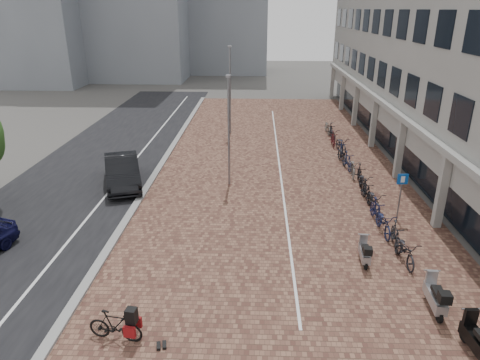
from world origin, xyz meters
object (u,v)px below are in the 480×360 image
object	(u,v)px
car_dark	(122,171)
scooter_back	(435,295)
hero_bike	(115,325)
scooter_front	(365,251)
scooter_mid	(480,341)
parking_sign	(401,190)

from	to	relation	value
car_dark	scooter_back	world-z (taller)	car_dark
car_dark	hero_bike	bearing A→B (deg)	-93.66
scooter_front	scooter_back	xyz separation A→B (m)	(1.60, -2.75, 0.08)
scooter_mid	scooter_back	bearing A→B (deg)	97.59
hero_bike	scooter_front	size ratio (longest dim) A/B	1.21
car_dark	scooter_mid	world-z (taller)	car_dark
hero_bike	scooter_back	distance (m)	9.92
scooter_front	scooter_back	distance (m)	3.18
hero_bike	scooter_mid	distance (m)	10.19
scooter_front	scooter_mid	distance (m)	5.21
car_dark	scooter_mid	xyz separation A→B (m)	(13.46, -12.14, -0.21)
car_dark	scooter_front	bearing A→B (deg)	-51.81
hero_bike	parking_sign	world-z (taller)	parking_sign
scooter_front	scooter_back	bearing A→B (deg)	-55.11
car_dark	scooter_mid	size ratio (longest dim) A/B	2.80
car_dark	hero_bike	world-z (taller)	car_dark
scooter_front	scooter_back	size ratio (longest dim) A/B	0.85
scooter_front	scooter_mid	size ratio (longest dim) A/B	0.80
scooter_back	parking_sign	world-z (taller)	parking_sign
car_dark	scooter_back	distance (m)	16.49
hero_bike	scooter_mid	world-z (taller)	scooter_mid
scooter_mid	parking_sign	size ratio (longest dim) A/B	0.77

